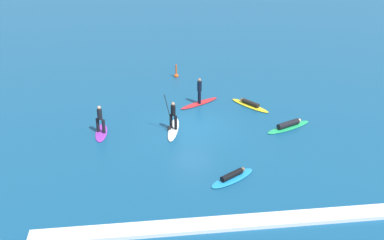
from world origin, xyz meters
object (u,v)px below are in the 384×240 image
Objects in this scene: surfer_on_red_board at (199,98)px; surfer_on_green_board at (289,125)px; surfer_on_white_board at (173,124)px; marker_buoy at (176,75)px; surfer_on_yellow_board at (250,104)px; surfer_on_purple_board at (101,126)px; surfer_on_blue_board at (232,177)px.

surfer_on_red_board is 0.92× the size of surfer_on_green_board.
surfer_on_white_board is 2.91× the size of marker_buoy.
surfer_on_yellow_board is 7.88m from marker_buoy.
marker_buoy is at bearing -112.79° from surfer_on_red_board.
surfer_on_red_board is 0.92× the size of surfer_on_white_board.
surfer_on_red_board is at bearing 121.41° from surfer_on_purple_board.
surfer_on_purple_board reaches higher than surfer_on_yellow_board.
surfer_on_red_board is at bearing 58.47° from surfer_on_blue_board.
surfer_on_red_board is at bearing 41.37° from surfer_on_yellow_board.
surfer_on_red_board reaches higher than surfer_on_yellow_board.
surfer_on_white_board is (4.30, -0.09, -0.06)m from surfer_on_purple_board.
surfer_on_yellow_board is at bearing 130.25° from surfer_on_white_board.
marker_buoy reaches higher than surfer_on_green_board.
surfer_on_white_board reaches higher than surfer_on_blue_board.
surfer_on_purple_board is 10.20m from surfer_on_yellow_board.
surfer_on_red_board reaches higher than surfer_on_purple_board.
surfer_on_purple_board reaches higher than marker_buoy.
surfer_on_yellow_board is at bearing -55.92° from marker_buoy.
surfer_on_yellow_board is 0.92× the size of surfer_on_white_board.
surfer_on_red_board reaches higher than surfer_on_green_board.
surfer_on_yellow_board is 6.25m from surfer_on_white_board.
surfer_on_purple_board is at bearing 151.09° from surfer_on_green_board.
surfer_on_blue_board is at bearing 58.44° from surfer_on_red_board.
surfer_on_purple_board is 10.88m from marker_buoy.
surfer_on_yellow_board is at bearing 87.71° from surfer_on_green_board.
surfer_on_yellow_board is (9.75, 2.96, -0.33)m from surfer_on_purple_board.
surfer_on_white_board is at bearing -96.19° from marker_buoy.
surfer_on_white_board is (-5.45, -3.04, 0.28)m from surfer_on_yellow_board.
surfer_on_yellow_board is 1.11× the size of surfer_on_blue_board.
surfer_on_green_board reaches higher than surfer_on_blue_board.
surfer_on_yellow_board is 9.38m from surfer_on_blue_board.
marker_buoy is (-4.42, 6.53, 0.08)m from surfer_on_yellow_board.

